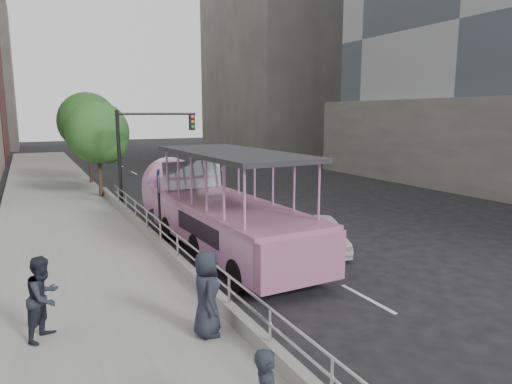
# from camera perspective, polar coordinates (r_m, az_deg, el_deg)

# --- Properties ---
(ground) EXTENTS (160.00, 160.00, 0.00)m
(ground) POSITION_cam_1_polar(r_m,az_deg,el_deg) (14.16, 5.24, -11.02)
(ground) COLOR black
(sidewalk) EXTENTS (5.50, 80.00, 0.30)m
(sidewalk) POSITION_cam_1_polar(r_m,az_deg,el_deg) (21.80, -22.61, -3.88)
(sidewalk) COLOR #979792
(sidewalk) RESTS_ON ground
(kerb_wall) EXTENTS (0.24, 30.00, 0.36)m
(kerb_wall) POSITION_cam_1_polar(r_m,az_deg,el_deg) (14.51, -9.70, -8.59)
(kerb_wall) COLOR gray
(kerb_wall) RESTS_ON sidewalk
(guardrail) EXTENTS (0.07, 22.00, 0.71)m
(guardrail) POSITION_cam_1_polar(r_m,az_deg,el_deg) (14.31, -9.77, -6.07)
(guardrail) COLOR silver
(guardrail) RESTS_ON kerb_wall
(duck_boat) EXTENTS (3.22, 11.43, 3.76)m
(duck_boat) POSITION_cam_1_polar(r_m,az_deg,el_deg) (17.17, -5.17, -2.43)
(duck_boat) COLOR black
(duck_boat) RESTS_ON ground
(car) EXTENTS (2.75, 3.96, 1.25)m
(car) POSITION_cam_1_polar(r_m,az_deg,el_deg) (17.17, 8.42, -5.14)
(car) COLOR white
(car) RESTS_ON ground
(pedestrian_mid) EXTENTS (1.08, 1.11, 1.80)m
(pedestrian_mid) POSITION_cam_1_polar(r_m,az_deg,el_deg) (10.81, -25.00, -11.86)
(pedestrian_mid) COLOR #202530
(pedestrian_mid) RESTS_ON sidewalk
(pedestrian_far) EXTENTS (0.74, 1.00, 1.87)m
(pedestrian_far) POSITION_cam_1_polar(r_m,az_deg,el_deg) (10.01, -6.19, -12.51)
(pedestrian_far) COLOR #202530
(pedestrian_far) RESTS_ON sidewalk
(parking_sign) EXTENTS (0.27, 0.65, 3.08)m
(parking_sign) POSITION_cam_1_polar(r_m,az_deg,el_deg) (16.53, -12.00, -1.30)
(parking_sign) COLOR black
(parking_sign) RESTS_ON ground
(traffic_signal) EXTENTS (4.20, 0.32, 5.20)m
(traffic_signal) POSITION_cam_1_polar(r_m,az_deg,el_deg) (24.35, -14.03, 5.93)
(traffic_signal) COLOR black
(traffic_signal) RESTS_ON ground
(street_tree_near) EXTENTS (3.52, 3.52, 5.72)m
(street_tree_near) POSITION_cam_1_polar(r_m,az_deg,el_deg) (27.41, -18.94, 6.76)
(street_tree_near) COLOR #312416
(street_tree_near) RESTS_ON ground
(street_tree_far) EXTENTS (3.97, 3.97, 6.45)m
(street_tree_far) POSITION_cam_1_polar(r_m,az_deg,el_deg) (33.37, -20.10, 7.99)
(street_tree_far) COLOR #312416
(street_tree_far) RESTS_ON ground
(midrise_stone_a) EXTENTS (20.00, 20.00, 32.00)m
(midrise_stone_a) POSITION_cam_1_polar(r_m,az_deg,el_deg) (63.59, 5.38, 19.71)
(midrise_stone_a) COLOR gray
(midrise_stone_a) RESTS_ON ground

